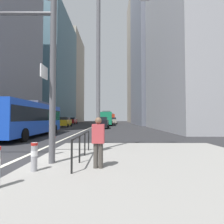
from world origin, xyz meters
The scene contains 20 objects.
ground_plane centered at (0.00, 20.00, 0.00)m, with size 160.00×160.00×0.00m, color #28282B.
median_island centered at (5.50, -1.00, 0.07)m, with size 9.00×10.00×0.15m, color gray.
lane_centre_line centered at (0.00, 30.00, 0.01)m, with size 0.20×80.00×0.01m, color beige.
office_tower_left_mid centered at (-16.00, 46.71, 16.81)m, with size 12.82×23.22×33.63m, color slate.
office_tower_left_far centered at (-16.00, 71.99, 19.47)m, with size 11.13×21.18×38.93m, color gray.
office_tower_right_near centered at (17.00, 18.81, 15.92)m, with size 12.13×19.14×31.84m, color #9E9EA3.
office_tower_right_mid centered at (17.00, 41.56, 21.47)m, with size 13.15×21.55×42.93m, color slate.
office_tower_right_far centered at (17.00, 65.42, 26.40)m, with size 11.64×19.81×52.80m, color gray.
city_bus_blue_oncoming centered at (-3.75, 9.21, 1.84)m, with size 2.83×11.13×3.40m.
city_bus_red_receding centered at (2.69, 35.45, 1.84)m, with size 2.77×11.09×3.40m.
city_bus_red_distant centered at (3.69, 55.97, 1.84)m, with size 2.84×11.51×3.40m.
car_oncoming_mid centered at (-7.29, 42.83, 0.99)m, with size 2.13×4.27×1.94m.
car_receding_near centered at (4.41, 44.47, 0.99)m, with size 2.10×4.41×1.94m.
car_receding_far centered at (2.40, 22.31, 0.99)m, with size 2.14×4.60×1.94m.
car_oncoming_far centered at (-5.30, 27.20, 0.99)m, with size 2.10×4.28×1.94m.
street_lamp_post centered at (3.26, 1.57, 5.28)m, with size 5.50×0.32×8.00m.
bollard_right centered at (1.62, -1.92, 0.62)m, with size 0.20×0.20×0.85m.
bollard_back centered at (1.36, 0.57, 0.58)m, with size 0.20×0.20×0.77m.
pedestrian_railing centered at (2.80, -0.32, 0.86)m, with size 0.06×3.69×0.98m.
pedestrian_waiting centered at (3.52, -1.59, 1.04)m, with size 0.40×0.27×1.61m.
Camera 1 is at (3.96, -7.19, 1.74)m, focal length 27.99 mm.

